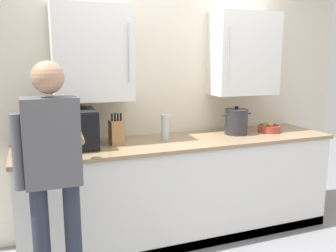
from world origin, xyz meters
The scene contains 8 objects.
back_wall_tiled centered at (0.00, 1.11, 1.47)m, with size 4.05×0.44×2.78m.
counter_unit centered at (0.00, 0.77, 0.47)m, with size 2.96×0.70×0.94m.
microwave_oven centered at (-1.10, 0.81, 1.10)m, with size 0.59×0.41×0.33m.
thermos_flask centered at (-0.14, 0.81, 1.06)m, with size 0.08×0.08×0.24m.
stock_pot centered at (0.61, 0.81, 1.07)m, with size 0.32×0.23×0.28m.
fruit_bowl centered at (0.98, 0.78, 0.98)m, with size 0.23×0.23×0.10m.
knife_block centered at (-0.60, 0.81, 1.05)m, with size 0.11×0.15×0.29m.
person_figure centered at (-1.18, 0.06, 1.01)m, with size 0.44×0.56×1.68m.
Camera 1 is at (-1.30, -2.27, 1.71)m, focal length 39.08 mm.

